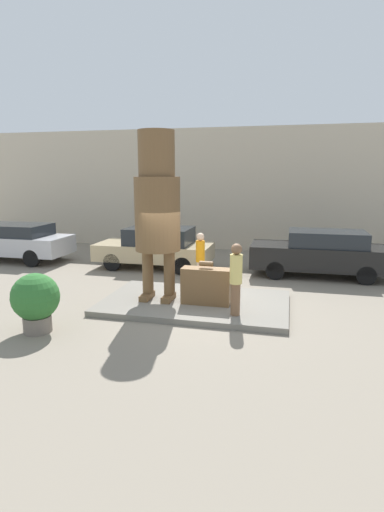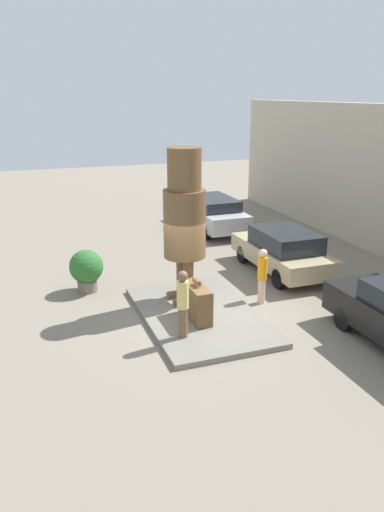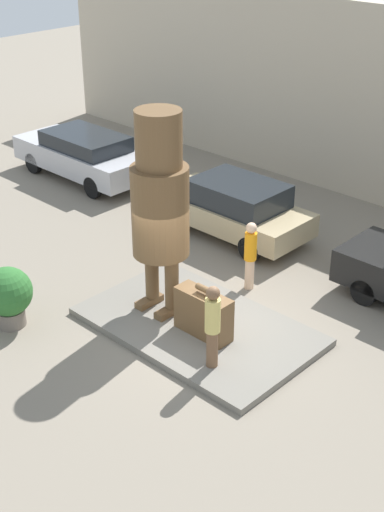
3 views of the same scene
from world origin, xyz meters
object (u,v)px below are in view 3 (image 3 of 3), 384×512
Objects in this scene: tourist at (213,323)px; parked_car_tan at (234,207)px; planter_pot at (8,294)px; giant_suitcase at (203,314)px; parked_car_silver at (83,154)px; worker_hivis at (250,253)px; statue_figure at (160,199)px.

tourist is 0.40× the size of parked_car_tan.
parked_car_tan is at bearing 85.16° from planter_pot.
parked_car_silver reaches higher than giant_suitcase.
planter_pot is (5.48, -6.36, -0.07)m from parked_car_silver.
worker_hivis is (2.66, 4.65, 0.17)m from planter_pot.
parked_car_tan is at bearing 109.70° from statue_figure.
giant_suitcase is 0.26× the size of parked_car_silver.
planter_pot is at bearing 85.16° from parked_car_tan.
statue_figure is 2.82m from tourist.
tourist reaches higher than worker_hivis.
statue_figure is 8.61m from parked_car_silver.
worker_hivis is (-0.66, 2.26, 0.28)m from giant_suitcase.
statue_figure reaches higher than worker_hivis.
worker_hivis is at bearing 117.14° from tourist.
statue_figure reaches higher than giant_suitcase.
statue_figure is 3.29× the size of planter_pot.
parked_car_silver is 8.39m from planter_pot.
statue_figure is at bearing 109.70° from parked_car_tan.
tourist is at bearing -20.23° from statue_figure.
giant_suitcase is at bearing -5.42° from statue_figure.
parked_car_silver is at bearing 1.58° from parked_car_tan.
tourist is at bearing 126.84° from parked_car_tan.
tourist reaches higher than planter_pot.
tourist is 0.36× the size of parked_car_silver.
worker_hivis is at bearing 168.10° from parked_car_silver.
tourist is 3.31m from worker_hivis.
parked_car_tan reaches higher than giant_suitcase.
parked_car_tan is (-2.76, 4.14, 0.17)m from giant_suitcase.
giant_suitcase is at bearing -73.81° from worker_hivis.
giant_suitcase is 0.29× the size of parked_car_tan.
parked_car_tan reaches higher than planter_pot.
giant_suitcase is (1.32, -0.13, -2.08)m from statue_figure.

